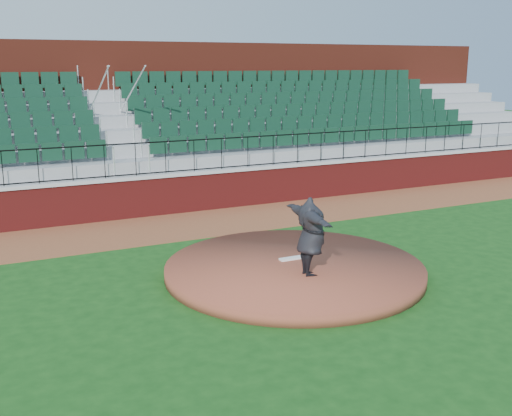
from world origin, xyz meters
The scene contains 10 objects.
ground centered at (0.00, 0.00, 0.00)m, with size 90.00×90.00×0.00m, color #134313.
warning_track centered at (0.00, 5.40, 0.01)m, with size 34.00×3.20×0.01m, color brown.
field_wall centered at (0.00, 7.00, 0.60)m, with size 34.00×0.35×1.20m, color maroon.
wall_cap centered at (0.00, 7.00, 1.25)m, with size 34.00×0.45×0.10m, color #B7B7B7.
wall_railing centered at (0.00, 7.00, 1.80)m, with size 34.00×0.05×1.00m, color black, non-canonical shape.
seating_stands centered at (0.00, 9.72, 2.30)m, with size 34.00×5.10×4.60m, color gray, non-canonical shape.
concourse_wall centered at (0.00, 12.52, 2.75)m, with size 34.00×0.50×5.50m, color maroon.
pitchers_mound centered at (0.31, 0.16, 0.12)m, with size 5.84×5.84×0.25m, color brown.
pitching_rubber centered at (0.46, 0.49, 0.27)m, with size 0.66×0.17×0.04m, color white.
pitcher centered at (0.26, -0.62, 1.10)m, with size 2.10×0.57×1.71m, color black.
Camera 1 is at (-6.23, -11.32, 4.67)m, focal length 43.03 mm.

